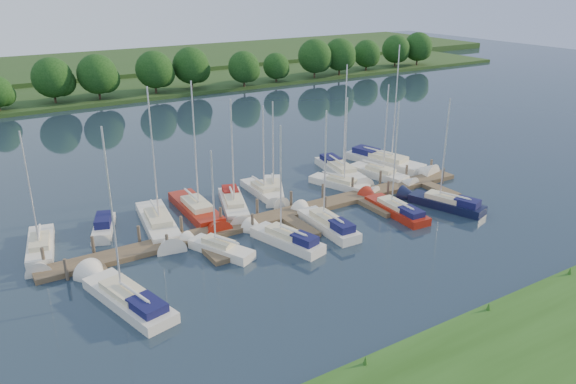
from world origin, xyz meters
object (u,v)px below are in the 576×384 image
dock (286,218)px  motorboat (104,227)px  sailboat_n_0 (41,249)px  sailboat_s_2 (285,240)px  sailboat_n_5 (263,192)px

dock → motorboat: (-13.76, 5.99, 0.13)m
sailboat_n_0 → sailboat_s_2: bearing=163.6°
sailboat_n_0 → sailboat_n_5: 20.02m
motorboat → sailboat_n_5: size_ratio=0.58×
sailboat_n_0 → motorboat: size_ratio=1.87×
dock → sailboat_n_0: (-18.80, 4.72, 0.08)m
dock → sailboat_n_5: (1.18, 6.09, 0.07)m
sailboat_n_0 → sailboat_n_5: sailboat_n_0 is taller
dock → sailboat_n_0: size_ratio=4.06×
dock → sailboat_s_2: sailboat_s_2 is taller
motorboat → dock: bearing=176.9°
sailboat_n_0 → motorboat: 5.20m
motorboat → sailboat_s_2: (11.26, -9.84, 0.01)m
motorboat → sailboat_s_2: 14.95m
motorboat → sailboat_s_2: sailboat_s_2 is taller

